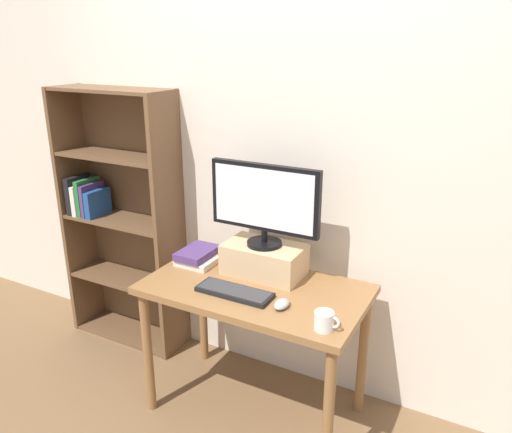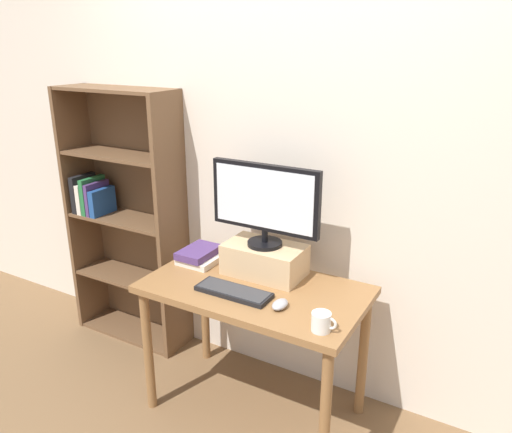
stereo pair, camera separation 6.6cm
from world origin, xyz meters
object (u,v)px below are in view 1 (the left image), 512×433
object	(u,v)px
computer_mouse	(282,304)
book_stack	(198,256)
riser_box	(264,259)
coffee_mug	(325,321)
keyboard	(235,292)
bookshelf_unit	(121,217)
computer_monitor	(264,202)
desk	(255,304)

from	to	relation	value
computer_mouse	book_stack	world-z (taller)	book_stack
riser_box	computer_mouse	xyz separation A→B (m)	(0.23, -0.28, -0.06)
coffee_mug	keyboard	bearing A→B (deg)	169.57
book_stack	coffee_mug	xyz separation A→B (m)	(0.86, -0.31, 0.00)
riser_box	book_stack	bearing A→B (deg)	-172.82
bookshelf_unit	coffee_mug	size ratio (longest dim) A/B	14.73
keyboard	coffee_mug	xyz separation A→B (m)	(0.49, -0.09, 0.03)
computer_monitor	computer_mouse	world-z (taller)	computer_monitor
computer_monitor	keyboard	size ratio (longest dim) A/B	1.56
coffee_mug	book_stack	bearing A→B (deg)	159.99
desk	riser_box	size ratio (longest dim) A/B	2.70
book_stack	desk	bearing A→B (deg)	-14.10
riser_box	keyboard	bearing A→B (deg)	-94.84
keyboard	coffee_mug	bearing A→B (deg)	-10.43
desk	bookshelf_unit	bearing A→B (deg)	165.88
desk	bookshelf_unit	world-z (taller)	bookshelf_unit
computer_mouse	desk	bearing A→B (deg)	148.49
riser_box	computer_mouse	bearing A→B (deg)	-50.06
keyboard	book_stack	size ratio (longest dim) A/B	1.59
desk	bookshelf_unit	xyz separation A→B (m)	(-1.13, 0.28, 0.19)
book_stack	keyboard	bearing A→B (deg)	-31.38
riser_box	desk	bearing A→B (deg)	-80.09
bookshelf_unit	book_stack	size ratio (longest dim) A/B	6.94
riser_box	book_stack	world-z (taller)	riser_box
book_stack	coffee_mug	size ratio (longest dim) A/B	2.12
coffee_mug	bookshelf_unit	bearing A→B (deg)	162.61
bookshelf_unit	computer_mouse	xyz separation A→B (m)	(1.33, -0.41, -0.07)
desk	computer_monitor	xyz separation A→B (m)	(-0.03, 0.15, 0.50)
riser_box	computer_mouse	world-z (taller)	riser_box
bookshelf_unit	desk	bearing A→B (deg)	-14.12
computer_monitor	computer_mouse	distance (m)	0.53
desk	coffee_mug	distance (m)	0.51
bookshelf_unit	keyboard	xyz separation A→B (m)	(1.08, -0.40, -0.08)
computer_monitor	computer_mouse	size ratio (longest dim) A/B	5.68
computer_monitor	keyboard	bearing A→B (deg)	-94.87
book_stack	computer_mouse	bearing A→B (deg)	-20.41
bookshelf_unit	keyboard	size ratio (longest dim) A/B	4.35
coffee_mug	desk	bearing A→B (deg)	154.89
keyboard	computer_monitor	bearing A→B (deg)	85.13
keyboard	computer_mouse	size ratio (longest dim) A/B	3.64
desk	bookshelf_unit	size ratio (longest dim) A/B	0.67
desk	keyboard	world-z (taller)	keyboard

